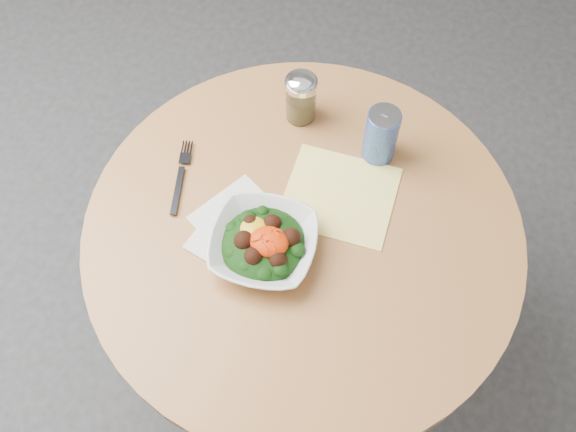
# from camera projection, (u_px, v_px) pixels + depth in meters

# --- Properties ---
(ground) EXTENTS (6.00, 6.00, 0.00)m
(ground) POSITION_uv_depth(u_px,v_px,m) (298.00, 345.00, 1.96)
(ground) COLOR #2C2C2F
(ground) RESTS_ON ground
(table) EXTENTS (0.90, 0.90, 0.75)m
(table) POSITION_uv_depth(u_px,v_px,m) (301.00, 269.00, 1.48)
(table) COLOR black
(table) RESTS_ON ground
(cloth_napkin) EXTENTS (0.23, 0.21, 0.00)m
(cloth_napkin) POSITION_uv_depth(u_px,v_px,m) (340.00, 195.00, 1.34)
(cloth_napkin) COLOR yellow
(cloth_napkin) RESTS_ON table
(paper_napkins) EXTENTS (0.22, 0.24, 0.00)m
(paper_napkins) POSITION_uv_depth(u_px,v_px,m) (239.00, 228.00, 1.30)
(paper_napkins) COLOR silver
(paper_napkins) RESTS_ON table
(salad_bowl) EXTENTS (0.23, 0.23, 0.08)m
(salad_bowl) POSITION_uv_depth(u_px,v_px,m) (263.00, 243.00, 1.25)
(salad_bowl) COLOR silver
(salad_bowl) RESTS_ON table
(fork) EXTENTS (0.06, 0.19, 0.00)m
(fork) POSITION_uv_depth(u_px,v_px,m) (181.00, 174.00, 1.36)
(fork) COLOR black
(fork) RESTS_ON table
(spice_shaker) EXTENTS (0.07, 0.07, 0.13)m
(spice_shaker) POSITION_uv_depth(u_px,v_px,m) (301.00, 98.00, 1.39)
(spice_shaker) COLOR silver
(spice_shaker) RESTS_ON table
(beverage_can) EXTENTS (0.07, 0.07, 0.14)m
(beverage_can) POSITION_uv_depth(u_px,v_px,m) (381.00, 135.00, 1.34)
(beverage_can) COLOR navy
(beverage_can) RESTS_ON table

